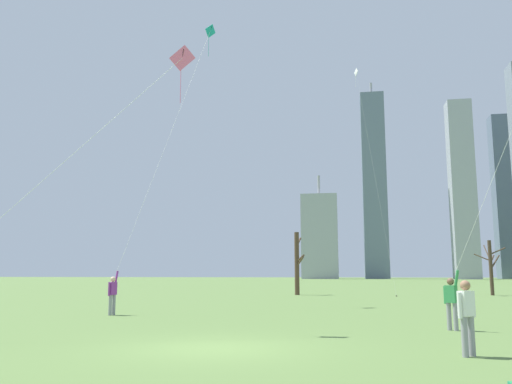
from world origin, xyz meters
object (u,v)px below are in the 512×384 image
at_px(kite_flyer_foreground_right_teal, 128,251).
at_px(bare_tree_right_of_center, 491,265).
at_px(distant_kite_drifting_right_white, 361,100).
at_px(bystander_far_off_by_trees, 467,314).
at_px(bare_tree_left_of_center, 297,262).
at_px(kite_flyer_midfield_left_red, 471,247).

xyz_separation_m(kite_flyer_foreground_right_teal, bare_tree_right_of_center, (21.21, 23.03, -0.38)).
bearing_deg(distant_kite_drifting_right_white, bare_tree_right_of_center, 1.26).
relative_size(bystander_far_off_by_trees, distant_kite_drifting_right_white, 0.08).
xyz_separation_m(bystander_far_off_by_trees, bare_tree_left_of_center, (-6.48, 31.45, 1.76)).
bearing_deg(bare_tree_right_of_center, bare_tree_left_of_center, -173.14).
relative_size(distant_kite_drifting_right_white, bare_tree_right_of_center, 4.54).
bearing_deg(kite_flyer_midfield_left_red, bare_tree_left_of_center, 106.51).
distance_m(kite_flyer_foreground_right_teal, bystander_far_off_by_trees, 16.05).
relative_size(kite_flyer_midfield_left_red, bare_tree_right_of_center, 2.44).
xyz_separation_m(kite_flyer_foreground_right_teal, distant_kite_drifting_right_white, (11.31, 22.81, 14.01)).
height_order(bystander_far_off_by_trees, distant_kite_drifting_right_white, distant_kite_drifting_right_white).
distance_m(kite_flyer_midfield_left_red, kite_flyer_foreground_right_teal, 14.46).
xyz_separation_m(kite_flyer_foreground_right_teal, bare_tree_left_of_center, (5.71, 21.16, -0.09)).
xyz_separation_m(bare_tree_left_of_center, bare_tree_right_of_center, (15.50, 1.86, -0.29)).
distance_m(kite_flyer_midfield_left_red, bare_tree_left_of_center, 27.45).
xyz_separation_m(kite_flyer_midfield_left_red, bare_tree_right_of_center, (7.70, 28.19, -0.20)).
bearing_deg(bare_tree_right_of_center, kite_flyer_midfield_left_red, -105.28).
xyz_separation_m(bystander_far_off_by_trees, distant_kite_drifting_right_white, (-0.88, 33.09, 15.86)).
bearing_deg(bare_tree_right_of_center, bystander_far_off_by_trees, -105.15).
bearing_deg(bystander_far_off_by_trees, kite_flyer_foreground_right_teal, 139.84).
bearing_deg(kite_flyer_foreground_right_teal, bare_tree_right_of_center, 47.35).
relative_size(kite_flyer_midfield_left_red, distant_kite_drifting_right_white, 0.54).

